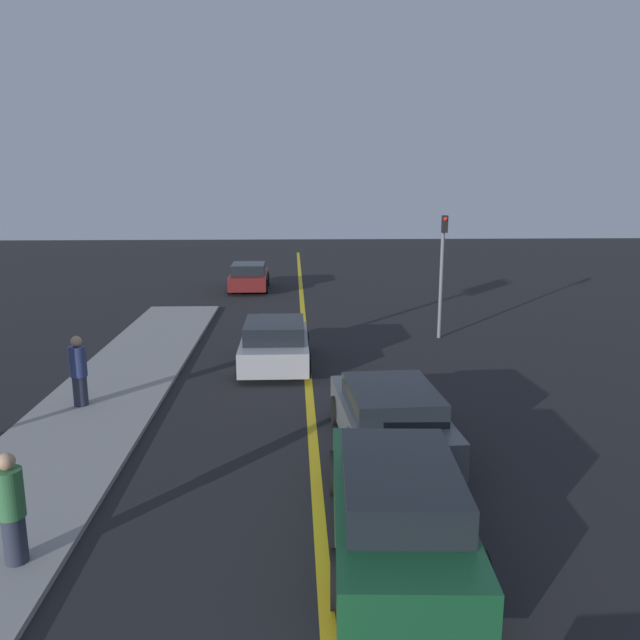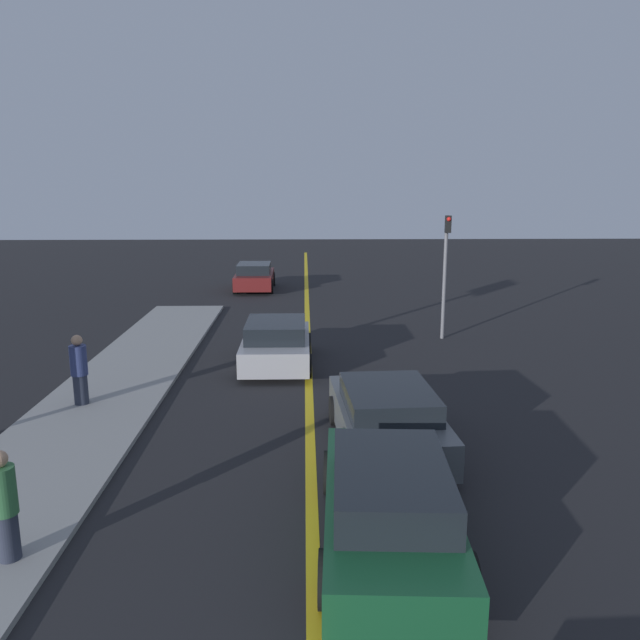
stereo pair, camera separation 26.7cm
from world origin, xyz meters
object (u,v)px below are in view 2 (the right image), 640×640
Objects in this scene: car_far_distant at (387,417)px; car_parked_left_lot at (276,343)px; car_ahead_center at (389,503)px; car_oncoming_far at (255,277)px; traffic_light at (445,264)px; pedestrian_mid_group at (79,370)px; pedestrian_near_curb at (4,506)px.

car_parked_left_lot is (-2.41, 5.77, 0.02)m from car_far_distant.
car_oncoming_far reaches higher than car_ahead_center.
traffic_light is (3.45, 12.18, 1.87)m from car_ahead_center.
traffic_light reaches higher than pedestrian_mid_group.
pedestrian_near_curb is at bearing -108.52° from car_parked_left_lot.
pedestrian_near_curb is (-3.20, -9.54, 0.23)m from car_parked_left_lot.
car_ahead_center is 12.80m from traffic_light.
car_oncoming_far is 12.56m from traffic_light.
traffic_light reaches higher than car_ahead_center.
car_oncoming_far is 2.38× the size of pedestrian_mid_group.
car_parked_left_lot is 5.52m from pedestrian_mid_group.
car_ahead_center is at bearing -42.25° from pedestrian_mid_group.
car_parked_left_lot is at bearing 109.24° from car_far_distant.
pedestrian_near_curb is (-1.55, -22.76, 0.23)m from car_oncoming_far.
pedestrian_mid_group reaches higher than pedestrian_near_curb.
pedestrian_mid_group reaches higher than car_far_distant.
car_oncoming_far is 16.83m from pedestrian_mid_group.
car_far_distant is at bearing -19.46° from pedestrian_mid_group.
car_parked_left_lot is 1.00× the size of car_oncoming_far.
car_oncoming_far is at bearing 102.34° from car_ahead_center.
traffic_light reaches higher than car_parked_left_lot.
traffic_light is (3.04, 8.81, 1.89)m from car_far_distant.
traffic_light is at bearing 55.50° from pedestrian_near_curb.
car_far_distant is 2.65× the size of pedestrian_near_curb.
car_parked_left_lot is 2.39× the size of pedestrian_mid_group.
car_ahead_center is 3.40m from car_far_distant.
car_ahead_center is at bearing -105.81° from traffic_light.
pedestrian_near_curb is at bearing -149.49° from car_far_distant.
traffic_light is at bearing 33.22° from pedestrian_mid_group.
car_ahead_center is at bearing 4.25° from pedestrian_near_curb.
car_ahead_center is 8.58m from pedestrian_mid_group.
car_oncoming_far is at bearing 80.72° from pedestrian_mid_group.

